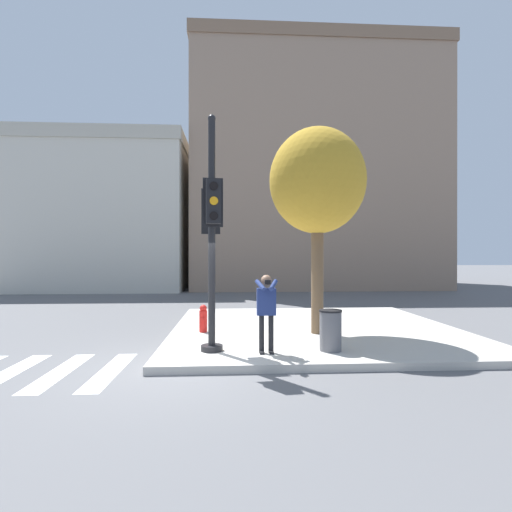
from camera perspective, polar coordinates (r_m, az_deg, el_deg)
name	(u,v)px	position (r m, az deg, el deg)	size (l,w,h in m)	color
ground_plane	(174,368)	(8.34, -11.61, -15.41)	(160.00, 160.00, 0.00)	#5B5B5E
sidewalk_corner	(313,329)	(11.89, 8.18, -10.31)	(8.00, 8.00, 0.17)	#BCB7AD
traffic_signal_pole	(212,228)	(8.69, -6.34, 3.99)	(0.50, 1.26, 5.10)	black
person_photographer	(266,306)	(8.49, 1.49, -7.13)	(0.50, 0.53, 1.65)	black
street_tree	(317,182)	(10.87, 8.76, 10.36)	(2.54, 2.54, 5.44)	brown
fire_hydrant	(203,319)	(10.95, -7.54, -8.85)	(0.21, 0.27, 0.73)	red
trash_bin	(331,330)	(8.91, 10.60, -10.38)	(0.49, 0.49, 0.88)	#5B5B60
building_left	(100,216)	(29.30, -21.34, 5.35)	(12.00, 8.84, 9.81)	beige
building_right	(307,177)	(31.21, 7.32, 11.15)	(16.83, 12.24, 16.41)	gray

